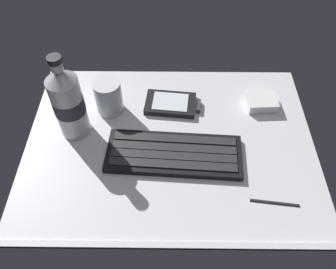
# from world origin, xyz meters

# --- Properties ---
(ground_plane) EXTENTS (0.64, 0.48, 0.03)m
(ground_plane) POSITION_xyz_m (0.00, -0.00, -0.01)
(ground_plane) COLOR silver
(keyboard) EXTENTS (0.30, 0.13, 0.02)m
(keyboard) POSITION_xyz_m (0.01, -0.04, 0.01)
(keyboard) COLOR black
(keyboard) RESTS_ON ground_plane
(handheld_device) EXTENTS (0.13, 0.09, 0.02)m
(handheld_device) POSITION_xyz_m (0.01, 0.11, 0.01)
(handheld_device) COLOR black
(handheld_device) RESTS_ON ground_plane
(juice_cup) EXTENTS (0.06, 0.06, 0.09)m
(juice_cup) POSITION_xyz_m (-0.14, 0.10, 0.04)
(juice_cup) COLOR silver
(juice_cup) RESTS_ON ground_plane
(water_bottle) EXTENTS (0.07, 0.07, 0.21)m
(water_bottle) POSITION_xyz_m (-0.22, 0.04, 0.09)
(water_bottle) COLOR silver
(water_bottle) RESTS_ON ground_plane
(charger_block) EXTENTS (0.07, 0.06, 0.02)m
(charger_block) POSITION_xyz_m (0.22, 0.12, 0.01)
(charger_block) COLOR white
(charger_block) RESTS_ON ground_plane
(stylus_pen) EXTENTS (0.10, 0.02, 0.01)m
(stylus_pen) POSITION_xyz_m (0.21, -0.15, 0.00)
(stylus_pen) COLOR #26262B
(stylus_pen) RESTS_ON ground_plane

